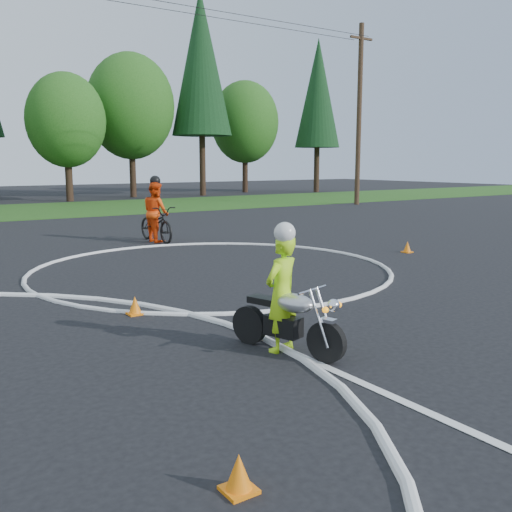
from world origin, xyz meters
TOP-DOWN VIEW (x-y plane):
  - primary_motorcycle at (5.95, 2.41)m, footprint 0.72×1.67m
  - rider_primary_grp at (5.93, 2.54)m, footprint 0.64×0.52m
  - rider_second_grp at (8.85, 12.93)m, footprint 0.78×2.11m
  - traffic_cones at (4.90, 1.30)m, footprint 16.02×11.14m
  - treeline at (14.78, 34.61)m, footprint 38.20×8.10m

SIDE VIEW (x-z plane):
  - traffic_cones at x=4.90m, z-range -0.01..0.29m
  - primary_motorcycle at x=5.95m, z-range -0.01..0.89m
  - rider_second_grp at x=8.85m, z-range -0.30..1.72m
  - rider_primary_grp at x=5.93m, z-range -0.03..1.65m
  - treeline at x=14.78m, z-range -0.64..13.88m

